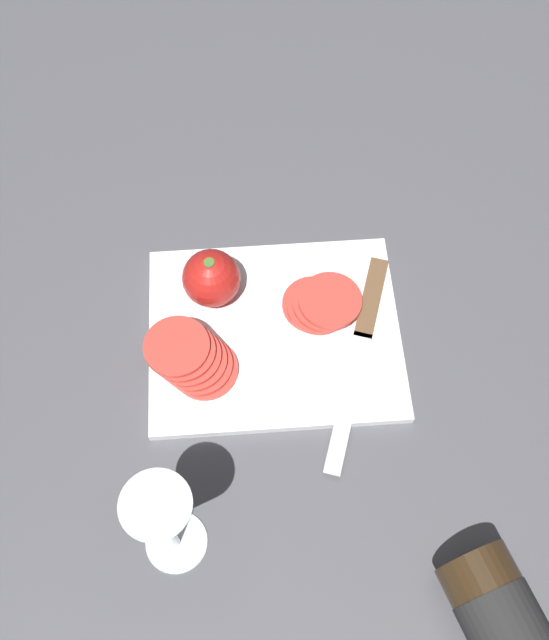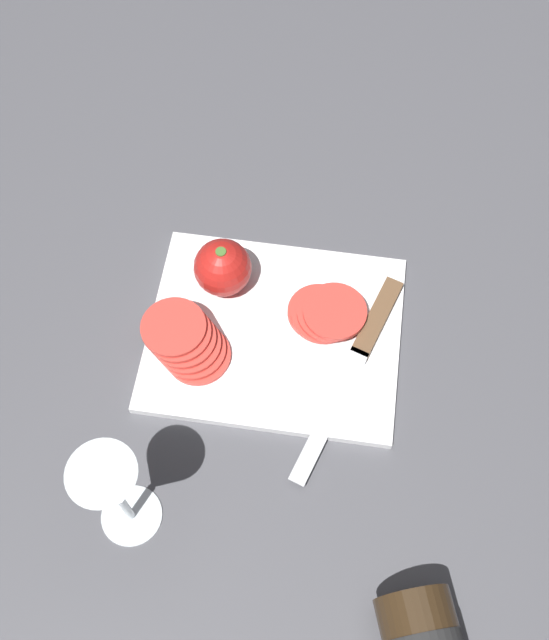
{
  "view_description": "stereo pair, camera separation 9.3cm",
  "coord_description": "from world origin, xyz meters",
  "px_view_note": "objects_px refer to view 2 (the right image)",
  "views": [
    {
      "loc": [
        0.08,
        0.46,
        0.86
      ],
      "look_at": [
        0.05,
        0.03,
        0.04
      ],
      "focal_mm": 42.0,
      "sensor_mm": 36.0,
      "label": 1
    },
    {
      "loc": [
        -0.01,
        0.45,
        0.86
      ],
      "look_at": [
        0.05,
        0.03,
        0.04
      ],
      "focal_mm": 42.0,
      "sensor_mm": 36.0,
      "label": 2
    }
  ],
  "objects_px": {
    "whole_tomato": "(223,268)",
    "knife": "(369,335)",
    "wine_glass": "(112,489)",
    "tomato_slice_stack_near": "(326,311)",
    "tomato_slice_stack_far": "(186,341)"
  },
  "relations": [
    {
      "from": "whole_tomato",
      "to": "tomato_slice_stack_far",
      "type": "height_order",
      "value": "whole_tomato"
    },
    {
      "from": "wine_glass",
      "to": "tomato_slice_stack_near",
      "type": "relative_size",
      "value": 1.67
    },
    {
      "from": "wine_glass",
      "to": "tomato_slice_stack_near",
      "type": "xyz_separation_m",
      "value": [
        -0.19,
        -0.28,
        -0.09
      ]
    },
    {
      "from": "whole_tomato",
      "to": "tomato_slice_stack_far",
      "type": "bearing_deg",
      "value": 73.9
    },
    {
      "from": "wine_glass",
      "to": "tomato_slice_stack_near",
      "type": "distance_m",
      "value": 0.35
    },
    {
      "from": "tomato_slice_stack_near",
      "to": "tomato_slice_stack_far",
      "type": "xyz_separation_m",
      "value": [
        0.17,
        0.07,
        0.01
      ]
    },
    {
      "from": "whole_tomato",
      "to": "knife",
      "type": "xyz_separation_m",
      "value": [
        -0.2,
        0.05,
        -0.03
      ]
    },
    {
      "from": "knife",
      "to": "tomato_slice_stack_far",
      "type": "height_order",
      "value": "tomato_slice_stack_far"
    },
    {
      "from": "whole_tomato",
      "to": "knife",
      "type": "height_order",
      "value": "whole_tomato"
    },
    {
      "from": "tomato_slice_stack_far",
      "to": "tomato_slice_stack_near",
      "type": "bearing_deg",
      "value": -157.06
    },
    {
      "from": "knife",
      "to": "wine_glass",
      "type": "bearing_deg",
      "value": -25.06
    },
    {
      "from": "tomato_slice_stack_near",
      "to": "wine_glass",
      "type": "bearing_deg",
      "value": 56.11
    },
    {
      "from": "tomato_slice_stack_far",
      "to": "knife",
      "type": "bearing_deg",
      "value": -167.9
    },
    {
      "from": "whole_tomato",
      "to": "knife",
      "type": "distance_m",
      "value": 0.2
    },
    {
      "from": "wine_glass",
      "to": "whole_tomato",
      "type": "height_order",
      "value": "wine_glass"
    }
  ]
}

